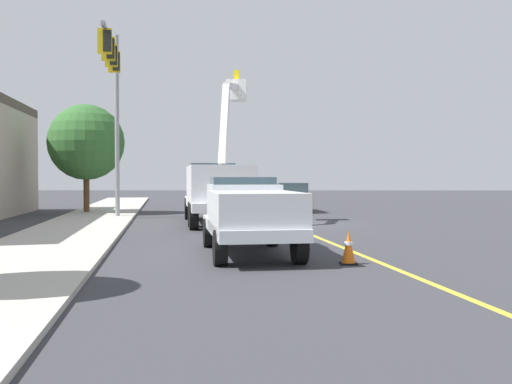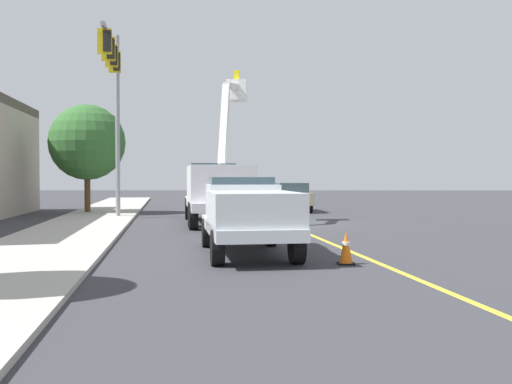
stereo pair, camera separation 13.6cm
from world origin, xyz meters
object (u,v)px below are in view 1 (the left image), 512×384
(traffic_cone_mid_rear, at_px, (274,218))
(traffic_cone_trailing, at_px, (246,209))
(traffic_cone_leading, at_px, (349,248))
(service_pickup_truck, at_px, (249,213))
(utility_bucket_truck, at_px, (217,187))
(traffic_cone_mid_front, at_px, (291,229))
(passing_minivan, at_px, (288,195))
(traffic_signal_mast, at_px, (113,83))

(traffic_cone_mid_rear, relative_size, traffic_cone_trailing, 0.94)
(traffic_cone_leading, relative_size, traffic_cone_trailing, 0.99)
(service_pickup_truck, relative_size, traffic_cone_trailing, 7.25)
(utility_bucket_truck, distance_m, traffic_cone_leading, 12.73)
(utility_bucket_truck, xyz_separation_m, traffic_cone_leading, (-12.01, -4.06, -1.22))
(traffic_cone_mid_rear, bearing_deg, traffic_cone_mid_front, -175.06)
(utility_bucket_truck, bearing_deg, traffic_cone_mid_rear, -126.72)
(passing_minivan, xyz_separation_m, traffic_cone_leading, (-20.99, -0.56, -0.58))
(traffic_cone_mid_front, distance_m, traffic_signal_mast, 12.70)
(utility_bucket_truck, xyz_separation_m, traffic_cone_trailing, (4.49, -1.14, -1.21))
(utility_bucket_truck, bearing_deg, service_pickup_truck, -170.81)
(traffic_cone_mid_rear, bearing_deg, traffic_cone_trailing, 11.92)
(service_pickup_truck, bearing_deg, traffic_cone_trailing, 2.06)
(traffic_cone_trailing, bearing_deg, traffic_cone_mid_front, -171.17)
(traffic_signal_mast, bearing_deg, passing_minivan, -46.69)
(service_pickup_truck, distance_m, passing_minivan, 19.40)
(passing_minivan, xyz_separation_m, traffic_cone_mid_rear, (-10.83, 1.02, -0.60))
(traffic_cone_trailing, bearing_deg, traffic_cone_mid_rear, -168.08)
(traffic_cone_trailing, bearing_deg, traffic_cone_leading, -169.97)
(utility_bucket_truck, height_order, traffic_cone_trailing, utility_bucket_truck)
(traffic_signal_mast, bearing_deg, traffic_cone_leading, -146.03)
(traffic_signal_mast, bearing_deg, traffic_cone_mid_rear, -112.38)
(passing_minivan, bearing_deg, traffic_cone_leading, -178.47)
(service_pickup_truck, xyz_separation_m, passing_minivan, (19.32, -1.82, -0.15))
(service_pickup_truck, height_order, traffic_cone_leading, service_pickup_truck)
(traffic_cone_leading, bearing_deg, traffic_cone_mid_rear, 8.83)
(service_pickup_truck, bearing_deg, passing_minivan, -5.39)
(passing_minivan, height_order, traffic_signal_mast, traffic_signal_mast)
(service_pickup_truck, relative_size, traffic_cone_leading, 7.32)
(traffic_cone_mid_rear, bearing_deg, traffic_signal_mast, 67.62)
(passing_minivan, bearing_deg, traffic_signal_mast, 133.31)
(utility_bucket_truck, distance_m, traffic_signal_mast, 6.84)
(traffic_cone_leading, height_order, traffic_cone_mid_rear, traffic_cone_leading)
(traffic_cone_mid_rear, bearing_deg, utility_bucket_truck, 53.28)
(traffic_cone_mid_front, relative_size, traffic_cone_trailing, 0.97)
(service_pickup_truck, relative_size, traffic_cone_mid_rear, 7.74)
(passing_minivan, relative_size, traffic_cone_trailing, 6.24)
(traffic_signal_mast, bearing_deg, traffic_cone_trailing, -60.68)
(traffic_cone_mid_front, xyz_separation_m, traffic_signal_mast, (8.13, 7.73, 5.95))
(service_pickup_truck, xyz_separation_m, traffic_cone_mid_front, (3.36, -1.25, -0.73))
(passing_minivan, distance_m, traffic_cone_trailing, 5.10)
(service_pickup_truck, height_order, traffic_cone_mid_front, service_pickup_truck)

